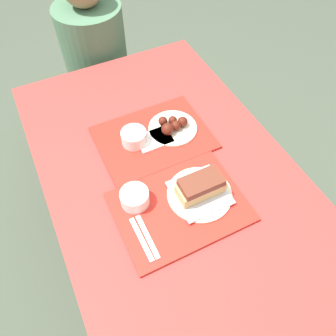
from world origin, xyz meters
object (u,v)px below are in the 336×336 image
object	(u,v)px
tray_near	(180,207)
bowl_coleslaw_near	(135,197)
tray_far	(153,138)
bowl_coleslaw_far	(134,137)
wings_plate_far	(172,126)
person_seated_across	(93,42)
brisket_sandwich_plate	(200,189)

from	to	relation	value
tray_near	bowl_coleslaw_near	world-z (taller)	bowl_coleslaw_near
tray_near	bowl_coleslaw_near	size ratio (longest dim) A/B	4.45
tray_far	bowl_coleslaw_near	size ratio (longest dim) A/B	4.45
tray_near	bowl_coleslaw_far	bearing A→B (deg)	94.91
wings_plate_far	person_seated_across	world-z (taller)	person_seated_across
tray_far	brisket_sandwich_plate	distance (m)	0.33
tray_near	tray_far	world-z (taller)	same
bowl_coleslaw_near	tray_near	bearing A→B (deg)	-31.87
tray_far	wings_plate_far	world-z (taller)	wings_plate_far
bowl_coleslaw_near	bowl_coleslaw_far	bearing A→B (deg)	67.96
brisket_sandwich_plate	tray_far	bearing A→B (deg)	95.81
bowl_coleslaw_far	bowl_coleslaw_near	bearing A→B (deg)	-112.04
tray_near	wings_plate_far	distance (m)	0.37
bowl_coleslaw_far	tray_far	bearing A→B (deg)	-5.48
brisket_sandwich_plate	bowl_coleslaw_far	size ratio (longest dim) A/B	2.31
wings_plate_far	tray_near	bearing A→B (deg)	-112.34
tray_far	bowl_coleslaw_near	distance (m)	0.32
tray_near	person_seated_across	size ratio (longest dim) A/B	0.65
tray_far	wings_plate_far	xyz separation A→B (m)	(0.09, 0.00, 0.02)
bowl_coleslaw_far	person_seated_across	world-z (taller)	person_seated_across
tray_far	brisket_sandwich_plate	xyz separation A→B (m)	(0.03, -0.33, 0.04)
bowl_coleslaw_near	brisket_sandwich_plate	size ratio (longest dim) A/B	0.43
wings_plate_far	bowl_coleslaw_far	bearing A→B (deg)	178.32
tray_near	bowl_coleslaw_far	xyz separation A→B (m)	(-0.03, 0.35, 0.04)
tray_near	bowl_coleslaw_near	distance (m)	0.16
bowl_coleslaw_far	wings_plate_far	bearing A→B (deg)	-1.68
brisket_sandwich_plate	wings_plate_far	world-z (taller)	brisket_sandwich_plate
wings_plate_far	brisket_sandwich_plate	bearing A→B (deg)	-99.58
tray_near	bowl_coleslaw_far	world-z (taller)	bowl_coleslaw_far
tray_far	person_seated_across	size ratio (longest dim) A/B	0.65
brisket_sandwich_plate	tray_near	bearing A→B (deg)	-172.57
tray_near	brisket_sandwich_plate	size ratio (longest dim) A/B	1.93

